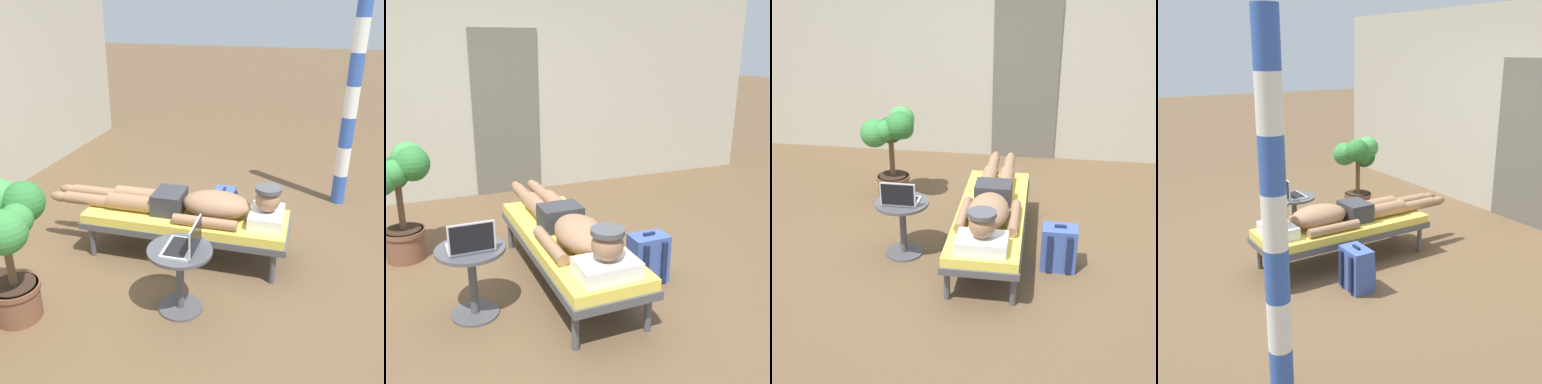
# 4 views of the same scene
# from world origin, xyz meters

# --- Properties ---
(ground_plane) EXTENTS (40.00, 40.00, 0.00)m
(ground_plane) POSITION_xyz_m (0.00, 0.00, 0.00)
(ground_plane) COLOR brown
(house_wall_back) EXTENTS (7.60, 0.20, 2.70)m
(house_wall_back) POSITION_xyz_m (0.15, 2.55, 1.35)
(house_wall_back) COLOR #B2AD99
(house_wall_back) RESTS_ON ground
(house_door_panel) EXTENTS (0.84, 0.03, 2.04)m
(house_door_panel) POSITION_xyz_m (0.31, 2.44, 1.02)
(house_door_panel) COLOR #625F54
(house_door_panel) RESTS_ON ground
(lounge_chair) EXTENTS (0.62, 1.83, 0.42)m
(lounge_chair) POSITION_xyz_m (0.15, -0.09, 0.35)
(lounge_chair) COLOR #4C4C51
(lounge_chair) RESTS_ON ground
(person_reclining) EXTENTS (0.53, 2.17, 0.33)m
(person_reclining) POSITION_xyz_m (0.15, -0.13, 0.52)
(person_reclining) COLOR white
(person_reclining) RESTS_ON lounge_chair
(side_table) EXTENTS (0.48, 0.48, 0.52)m
(side_table) POSITION_xyz_m (-0.63, -0.27, 0.36)
(side_table) COLOR #4C4C51
(side_table) RESTS_ON ground
(laptop) EXTENTS (0.31, 0.24, 0.23)m
(laptop) POSITION_xyz_m (-0.63, -0.32, 0.58)
(laptop) COLOR silver
(laptop) RESTS_ON side_table
(backpack) EXTENTS (0.30, 0.26, 0.42)m
(backpack) POSITION_xyz_m (0.76, -0.31, 0.20)
(backpack) COLOR #3F59A5
(backpack) RESTS_ON ground
(potted_plant) EXTENTS (0.57, 0.55, 1.05)m
(potted_plant) POSITION_xyz_m (-1.04, 0.85, 0.68)
(potted_plant) COLOR brown
(potted_plant) RESTS_ON ground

